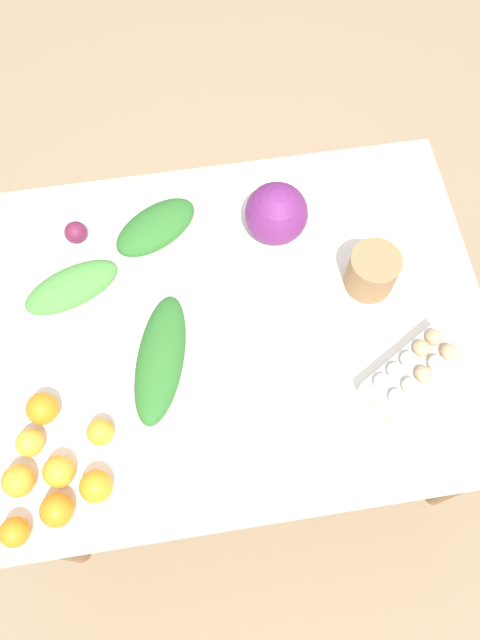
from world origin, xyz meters
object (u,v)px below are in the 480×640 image
orange_1 (59,471)px  greens_bunch_beet_tops (156,227)px  greens_bunch_dandelion (72,287)px  greens_bunch_kale (161,359)px  egg_carton (413,371)px  orange_4 (18,481)px  orange_7 (15,532)px  orange_2 (57,510)px  orange_6 (96,486)px  cabbage_purple (276,214)px  beet_root (76,232)px  paper_bag (372,271)px  orange_3 (100,432)px  orange_5 (43,409)px  orange_0 (30,443)px

orange_1 → greens_bunch_beet_tops: bearing=-114.8°
greens_bunch_dandelion → greens_bunch_kale: bearing=131.7°
egg_carton → orange_4: bearing=156.2°
orange_4 → greens_bunch_beet_tops: bearing=-121.1°
greens_bunch_kale → orange_7: bearing=44.4°
orange_2 → orange_6: bearing=-156.7°
cabbage_purple → beet_root: 0.57m
paper_bag → greens_bunch_kale: 0.61m
greens_bunch_dandelion → orange_2: orange_2 is taller
cabbage_purple → orange_4: 0.96m
greens_bunch_beet_tops → orange_1: 0.71m
orange_6 → orange_7: 0.21m
greens_bunch_kale → greens_bunch_beet_tops: size_ratio=1.39×
cabbage_purple → orange_1: cabbage_purple is taller
greens_bunch_kale → orange_4: bearing=34.8°
greens_bunch_beet_tops → orange_3: size_ratio=3.74×
egg_carton → orange_5: size_ratio=3.58×
orange_2 → greens_bunch_dandelion: bearing=-96.0°
orange_1 → orange_3: bearing=-141.6°
greens_bunch_beet_tops → orange_5: (0.33, 0.49, 0.01)m
orange_3 → orange_6: orange_6 is taller
orange_2 → orange_4: size_ratio=1.02×
greens_bunch_beet_tops → orange_0: (0.37, 0.57, -0.00)m
egg_carton → orange_0: egg_carton is taller
greens_bunch_beet_tops → beet_root: (0.23, -0.02, -0.00)m
orange_0 → greens_bunch_beet_tops: bearing=-123.0°
cabbage_purple → greens_bunch_beet_tops: size_ratio=0.69×
orange_0 → orange_3: bearing=-179.8°
greens_bunch_beet_tops → orange_1: bearing=65.2°
greens_bunch_beet_tops → orange_2: size_ratio=3.19×
orange_5 → orange_7: 0.30m
orange_6 → greens_bunch_dandelion: bearing=-86.5°
egg_carton → orange_2: size_ratio=3.66×
greens_bunch_beet_tops → orange_0: greens_bunch_beet_tops is taller
greens_bunch_kale → orange_6: orange_6 is taller
cabbage_purple → orange_4: size_ratio=2.22×
orange_0 → orange_7: size_ratio=0.98×
greens_bunch_dandelion → paper_bag: bearing=173.5°
orange_7 → greens_bunch_beet_tops: bearing=-117.9°
greens_bunch_kale → orange_6: size_ratio=4.43×
greens_bunch_dandelion → orange_1: (0.05, 0.49, 0.00)m
greens_bunch_kale → orange_4: 0.45m
orange_2 → orange_3: orange_2 is taller
orange_1 → orange_0: bearing=-49.6°
beet_root → orange_7: bearing=77.1°
beet_root → orange_2: bearing=83.9°
beet_root → orange_2: orange_2 is taller
egg_carton → orange_6: egg_carton is taller
orange_5 → orange_0: bearing=66.3°
greens_bunch_dandelion → orange_1: size_ratio=3.38×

